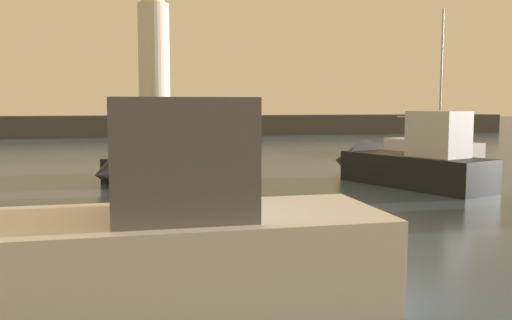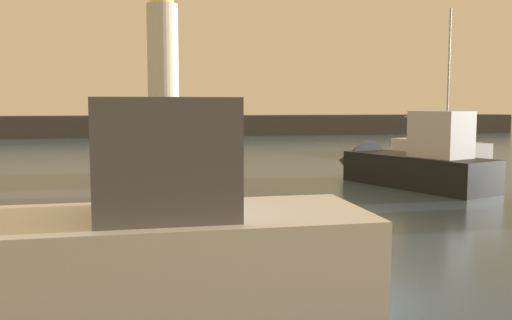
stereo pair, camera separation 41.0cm
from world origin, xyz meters
The scene contains 7 objects.
ground_plane centered at (0.00, 27.92, 0.00)m, with size 220.00×220.00×0.00m, color #384C60.
breakwater centered at (0.00, 55.84, 1.04)m, with size 79.07×4.57×2.09m, color #423F3D.
lighthouse centered at (0.37, 55.84, 8.58)m, with size 3.14×3.14×13.71m.
motorboat_1 centered at (-3.55, 7.02, 0.99)m, with size 8.73×2.58×3.60m.
motorboat_2 centered at (-1.99, 21.63, 0.68)m, with size 5.23×5.66×2.39m.
motorboat_3 centered at (7.67, 18.29, 0.87)m, with size 4.50×7.62×3.22m.
sailboat_moored centered at (16.18, 29.88, 0.50)m, with size 3.29×7.20×9.00m.
Camera 1 is at (-2.87, -1.17, 3.08)m, focal length 38.31 mm.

